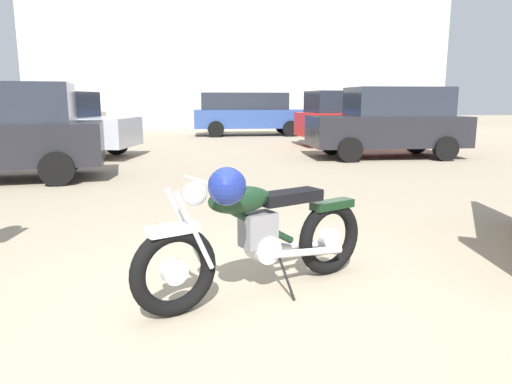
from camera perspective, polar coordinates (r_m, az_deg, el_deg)
ground_plane at (r=3.54m, az=-2.15°, el=-13.74°), size 80.00×80.00×0.00m
vintage_motorcycle at (r=3.60m, az=0.04°, el=-4.96°), size 1.87×1.17×1.07m
silver_sedan_mid at (r=16.00m, az=13.29°, el=8.84°), size 4.87×2.38×1.74m
white_estate_far at (r=12.71m, az=15.77°, el=8.10°), size 3.94×1.90×1.78m
pale_sedan_back at (r=13.25m, az=-23.35°, el=7.37°), size 4.45×2.50×1.67m
red_hatchback_near at (r=19.38m, az=-24.23°, el=8.20°), size 4.35×2.23×1.67m
blue_hatchback_right at (r=19.93m, az=-0.92°, el=9.51°), size 4.77×2.11×1.74m
industrial_building at (r=31.25m, az=-2.62°, el=15.29°), size 23.31×13.85×7.55m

